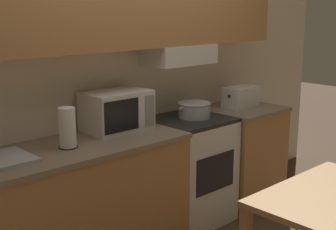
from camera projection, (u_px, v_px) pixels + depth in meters
ground_plane at (118, 227)px, 3.91m from camera, size 16.00×16.00×0.00m
wall_back at (119, 45)px, 3.53m from camera, size 5.47×0.38×2.55m
lower_counter_main at (66, 212)px, 3.14m from camera, size 1.77×0.65×0.90m
lower_counter_right_stub at (240, 154)px, 4.38m from camera, size 0.68×0.65×0.90m
stove_range at (189, 170)px, 3.96m from camera, size 0.63×0.60×0.90m
cooking_pot at (194, 109)px, 3.86m from camera, size 0.35×0.28×0.13m
microwave at (117, 111)px, 3.46m from camera, size 0.48×0.33×0.29m
toaster at (241, 97)px, 4.27m from camera, size 0.33×0.20×0.19m
paper_towel_roll at (67, 128)px, 3.02m from camera, size 0.13×0.13×0.27m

